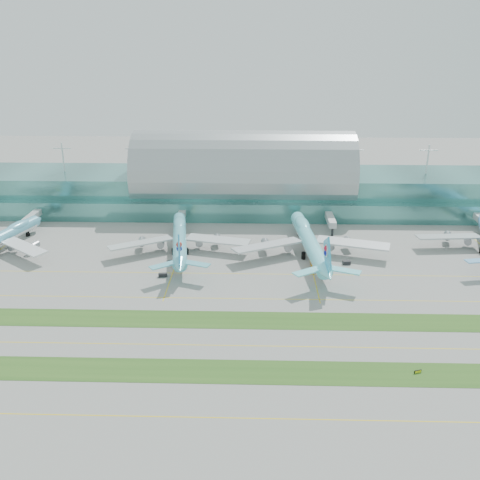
{
  "coord_description": "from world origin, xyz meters",
  "views": [
    {
      "loc": [
        5.87,
        -158.87,
        91.85
      ],
      "look_at": [
        0.0,
        55.0,
        9.0
      ],
      "focal_mm": 40.0,
      "sensor_mm": 36.0,
      "label": 1
    }
  ],
  "objects_px": {
    "terminal": "(244,183)",
    "airliner_b": "(180,238)",
    "airliner_c": "(309,241)",
    "taxiway_sign_east": "(418,372)"
  },
  "relations": [
    {
      "from": "terminal",
      "to": "airliner_b",
      "type": "xyz_separation_m",
      "value": [
        -27.36,
        -64.87,
        -8.09
      ]
    },
    {
      "from": "terminal",
      "to": "airliner_b",
      "type": "distance_m",
      "value": 70.87
    },
    {
      "from": "airliner_c",
      "to": "taxiway_sign_east",
      "type": "distance_m",
      "value": 91.43
    },
    {
      "from": "airliner_b",
      "to": "airliner_c",
      "type": "bearing_deg",
      "value": -10.71
    },
    {
      "from": "terminal",
      "to": "airliner_b",
      "type": "bearing_deg",
      "value": -112.87
    },
    {
      "from": "terminal",
      "to": "airliner_b",
      "type": "relative_size",
      "value": 4.71
    },
    {
      "from": "airliner_b",
      "to": "taxiway_sign_east",
      "type": "distance_m",
      "value": 122.1
    },
    {
      "from": "airliner_c",
      "to": "terminal",
      "type": "bearing_deg",
      "value": 108.9
    },
    {
      "from": "airliner_b",
      "to": "taxiway_sign_east",
      "type": "xyz_separation_m",
      "value": [
        81.13,
        -91.07,
        -5.65
      ]
    },
    {
      "from": "airliner_c",
      "to": "airliner_b",
      "type": "bearing_deg",
      "value": 171.88
    }
  ]
}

